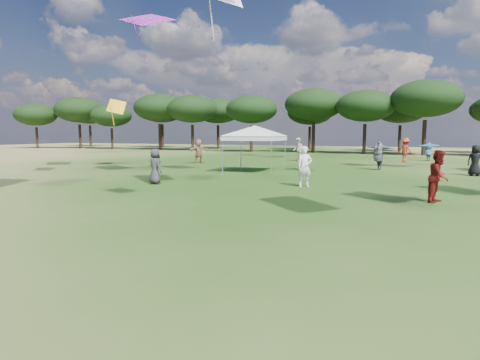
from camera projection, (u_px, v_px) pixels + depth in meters
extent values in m
cylinder|color=black|center=(37.00, 138.00, 59.43)|extent=(0.35, 0.35, 3.09)
ellipsoid|color=black|center=(36.00, 115.00, 59.03)|extent=(6.01, 6.01, 3.24)
cylinder|color=black|center=(80.00, 136.00, 58.92)|extent=(0.40, 0.40, 3.51)
ellipsoid|color=black|center=(79.00, 110.00, 58.47)|extent=(6.82, 6.82, 3.68)
cylinder|color=black|center=(112.00, 139.00, 56.73)|extent=(0.33, 0.33, 2.92)
ellipsoid|color=black|center=(111.00, 116.00, 56.35)|extent=(5.67, 5.67, 3.06)
cylinder|color=black|center=(160.00, 137.00, 53.87)|extent=(0.40, 0.40, 3.49)
ellipsoid|color=black|center=(159.00, 108.00, 53.42)|extent=(6.79, 6.79, 3.66)
cylinder|color=black|center=(193.00, 138.00, 51.67)|extent=(0.38, 0.38, 3.32)
ellipsoid|color=black|center=(192.00, 109.00, 51.24)|extent=(6.44, 6.44, 3.47)
cylinder|color=black|center=(251.00, 139.00, 47.82)|extent=(0.36, 0.36, 3.14)
ellipsoid|color=black|center=(251.00, 109.00, 47.41)|extent=(6.11, 6.11, 3.29)
cylinder|color=black|center=(313.00, 138.00, 46.48)|extent=(0.40, 0.40, 3.46)
ellipsoid|color=black|center=(314.00, 104.00, 46.03)|extent=(6.73, 6.73, 3.63)
cylinder|color=black|center=(364.00, 139.00, 43.20)|extent=(0.37, 0.37, 3.21)
ellipsoid|color=black|center=(366.00, 106.00, 42.79)|extent=(6.24, 6.24, 3.36)
cylinder|color=black|center=(424.00, 138.00, 40.54)|extent=(0.41, 0.41, 3.56)
ellipsoid|color=black|center=(426.00, 98.00, 40.08)|extent=(6.91, 6.91, 3.73)
cylinder|color=black|center=(90.00, 136.00, 69.23)|extent=(0.41, 0.41, 3.56)
ellipsoid|color=black|center=(89.00, 113.00, 68.77)|extent=(6.92, 6.92, 3.73)
cylinder|color=black|center=(163.00, 136.00, 63.36)|extent=(0.41, 0.41, 3.62)
ellipsoid|color=black|center=(162.00, 110.00, 62.89)|extent=(7.03, 7.03, 3.79)
cylinder|color=black|center=(218.00, 137.00, 57.48)|extent=(0.39, 0.39, 3.37)
ellipsoid|color=black|center=(218.00, 111.00, 57.04)|extent=(6.54, 6.54, 3.53)
cylinder|color=black|center=(310.00, 138.00, 54.19)|extent=(0.36, 0.36, 3.11)
ellipsoid|color=black|center=(310.00, 113.00, 53.79)|extent=(6.05, 6.05, 3.26)
cylinder|color=black|center=(400.00, 138.00, 49.14)|extent=(0.37, 0.37, 3.20)
ellipsoid|color=black|center=(401.00, 109.00, 48.73)|extent=(6.21, 6.21, 3.35)
cylinder|color=gray|center=(222.00, 155.00, 22.43)|extent=(0.06, 0.06, 2.00)
cylinder|color=gray|center=(271.00, 157.00, 21.40)|extent=(0.06, 0.06, 2.00)
cylinder|color=gray|center=(241.00, 153.00, 25.08)|extent=(0.06, 0.06, 2.00)
cylinder|color=gray|center=(285.00, 154.00, 24.05)|extent=(0.06, 0.06, 2.00)
cube|color=silver|center=(255.00, 138.00, 23.13)|extent=(3.09, 3.09, 0.25)
pyramid|color=silver|center=(255.00, 126.00, 23.04)|extent=(6.16, 6.16, 0.60)
imported|color=black|center=(475.00, 160.00, 21.05)|extent=(0.95, 0.82, 1.64)
imported|color=white|center=(305.00, 167.00, 16.75)|extent=(0.74, 0.66, 1.70)
imported|color=#4D4D52|center=(379.00, 156.00, 24.39)|extent=(1.96, 1.91, 1.75)
imported|color=#2A5480|center=(428.00, 151.00, 32.52)|extent=(1.96, 1.34, 1.57)
imported|color=silver|center=(298.00, 149.00, 32.31)|extent=(1.04, 1.13, 1.88)
imported|color=#AC341C|center=(405.00, 150.00, 30.79)|extent=(1.40, 1.21, 1.88)
imported|color=maroon|center=(439.00, 176.00, 13.00)|extent=(0.90, 1.01, 1.70)
imported|color=#91684F|center=(199.00, 151.00, 29.98)|extent=(1.57, 1.64, 1.85)
imported|color=#313236|center=(155.00, 166.00, 17.73)|extent=(0.91, 0.79, 1.57)
plane|color=yellow|center=(116.00, 106.00, 26.46)|extent=(1.56, 1.75, 1.18)
plane|color=purple|center=(147.00, 20.00, 19.56)|extent=(3.27, 2.95, 1.50)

